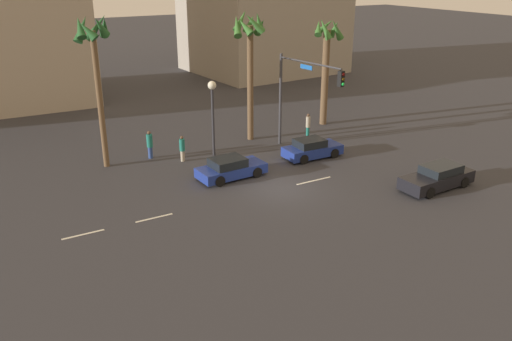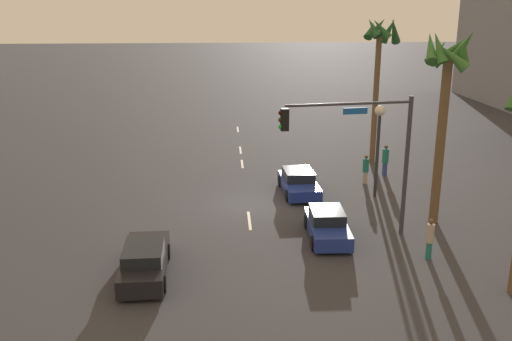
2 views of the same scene
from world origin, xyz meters
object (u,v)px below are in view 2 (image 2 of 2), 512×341
object	(u,v)px
streetlamp	(379,132)
pedestrian_0	(430,238)
car_2	(327,225)
pedestrian_1	(385,159)
palm_tree_2	(446,81)
palm_tree_1	(380,50)
car_0	(145,261)
pedestrian_2	(366,169)
traffic_signal	(365,143)
car_1	(299,183)

from	to	relation	value
streetlamp	pedestrian_0	world-z (taller)	streetlamp
car_2	pedestrian_1	bearing A→B (deg)	150.80
palm_tree_2	palm_tree_1	bearing A→B (deg)	-178.99
car_0	pedestrian_0	xyz separation A→B (m)	(-0.85, 11.77, 0.31)
palm_tree_1	car_0	bearing A→B (deg)	-40.19
palm_tree_1	palm_tree_2	world-z (taller)	palm_tree_1
pedestrian_2	palm_tree_1	bearing A→B (deg)	159.72
pedestrian_1	palm_tree_2	xyz separation A→B (m)	(7.78, 0.26, 5.94)
pedestrian_0	palm_tree_2	world-z (taller)	palm_tree_2
pedestrian_0	palm_tree_2	distance (m)	7.42
traffic_signal	streetlamp	bearing A→B (deg)	159.03
car_1	streetlamp	xyz separation A→B (m)	(0.87, 4.14, 3.06)
car_2	traffic_signal	bearing A→B (deg)	91.12
car_2	pedestrian_0	bearing A→B (deg)	58.21
car_1	pedestrian_1	xyz separation A→B (m)	(-3.05, 5.76, 0.40)
pedestrian_1	palm_tree_1	world-z (taller)	palm_tree_1
car_1	car_2	bearing A→B (deg)	4.36
traffic_signal	streetlamp	world-z (taller)	traffic_signal
pedestrian_0	pedestrian_2	size ratio (longest dim) A/B	1.02
car_1	streetlamp	world-z (taller)	streetlamp
pedestrian_1	palm_tree_1	size ratio (longest dim) A/B	0.20
car_0	streetlamp	xyz separation A→B (m)	(-8.78, 11.52, 3.02)
traffic_signal	pedestrian_1	distance (m)	10.69
pedestrian_0	palm_tree_1	xyz separation A→B (m)	(-14.79, 1.45, 6.42)
streetlamp	car_2	bearing A→B (deg)	-33.52
car_1	pedestrian_2	distance (m)	4.38
traffic_signal	streetlamp	xyz separation A→B (m)	(-5.48, 2.10, -0.78)
streetlamp	pedestrian_2	distance (m)	3.57
car_1	pedestrian_0	bearing A→B (deg)	26.47
car_1	pedestrian_1	world-z (taller)	pedestrian_1
car_2	car_0	bearing A→B (deg)	-67.47
traffic_signal	pedestrian_0	bearing A→B (deg)	43.83
streetlamp	pedestrian_1	bearing A→B (deg)	157.53
palm_tree_2	car_2	bearing A→B (deg)	-73.32
car_2	streetlamp	xyz separation A→B (m)	(-5.51, 3.65, 3.05)
car_1	traffic_signal	world-z (taller)	traffic_signal
car_0	palm_tree_2	size ratio (longest dim) A/B	0.51
car_1	pedestrian_2	world-z (taller)	pedestrian_2
pedestrian_0	palm_tree_2	bearing A→B (deg)	158.13
streetlamp	pedestrian_1	size ratio (longest dim) A/B	2.69
car_1	pedestrian_0	world-z (taller)	pedestrian_0
traffic_signal	pedestrian_0	world-z (taller)	traffic_signal
streetlamp	pedestrian_1	xyz separation A→B (m)	(-3.92, 1.62, -2.66)
pedestrian_1	car_2	bearing A→B (deg)	-29.20
car_0	pedestrian_2	world-z (taller)	pedestrian_2
pedestrian_1	palm_tree_1	xyz separation A→B (m)	(-2.94, 0.07, 6.38)
pedestrian_1	pedestrian_2	bearing A→B (deg)	-44.72
car_0	palm_tree_1	size ratio (longest dim) A/B	0.50
car_0	palm_tree_2	distance (m)	15.61
palm_tree_1	traffic_signal	bearing A→B (deg)	-17.08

